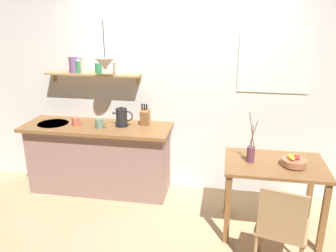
{
  "coord_description": "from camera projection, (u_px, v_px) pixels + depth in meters",
  "views": [
    {
      "loc": [
        0.55,
        -3.49,
        2.24
      ],
      "look_at": [
        -0.1,
        0.25,
        0.95
      ],
      "focal_mm": 36.76,
      "sensor_mm": 36.0,
      "label": 1
    }
  ],
  "objects": [
    {
      "name": "dining_table",
      "position": [
        274.0,
        175.0,
        3.5
      ],
      "size": [
        0.99,
        0.68,
        0.78
      ],
      "color": "brown",
      "rests_on": "ground_plane"
    },
    {
      "name": "twig_vase",
      "position": [
        251.0,
        153.0,
        3.45
      ],
      "size": [
        0.09,
        0.08,
        0.52
      ],
      "color": "brown",
      "rests_on": "dining_table"
    },
    {
      "name": "fruit_bowl",
      "position": [
        294.0,
        161.0,
        3.37
      ],
      "size": [
        0.24,
        0.24,
        0.13
      ],
      "color": "#BC704C",
      "rests_on": "dining_table"
    },
    {
      "name": "electric_kettle",
      "position": [
        122.0,
        117.0,
        4.17
      ],
      "size": [
        0.25,
        0.16,
        0.24
      ],
      "color": "black",
      "rests_on": "kitchen_counter"
    },
    {
      "name": "knife_block",
      "position": [
        145.0,
        117.0,
        4.2
      ],
      "size": [
        0.1,
        0.15,
        0.28
      ],
      "color": "#9E6B3D",
      "rests_on": "kitchen_counter"
    },
    {
      "name": "coffee_mug_spare",
      "position": [
        99.0,
        124.0,
        4.12
      ],
      "size": [
        0.13,
        0.09,
        0.11
      ],
      "color": "slate",
      "rests_on": "kitchen_counter"
    },
    {
      "name": "pendant_lamp",
      "position": [
        105.0,
        64.0,
        3.89
      ],
      "size": [
        0.23,
        0.23,
        0.54
      ],
      "color": "black"
    },
    {
      "name": "coffee_mug_by_sink",
      "position": [
        76.0,
        121.0,
        4.2
      ],
      "size": [
        0.13,
        0.09,
        0.1
      ],
      "color": "#C6664C",
      "rests_on": "kitchen_counter"
    },
    {
      "name": "wall_shelf",
      "position": [
        90.0,
        69.0,
        4.21
      ],
      "size": [
        1.2,
        0.2,
        0.34
      ],
      "color": "tan"
    },
    {
      "name": "ground_plane",
      "position": [
        173.0,
        209.0,
        4.07
      ],
      "size": [
        14.0,
        14.0,
        0.0
      ],
      "primitive_type": "plane",
      "color": "tan"
    },
    {
      "name": "dining_chair_near",
      "position": [
        281.0,
        226.0,
        2.92
      ],
      "size": [
        0.51,
        0.48,
        0.87
      ],
      "color": "tan",
      "rests_on": "ground_plane"
    },
    {
      "name": "kitchen_counter",
      "position": [
        99.0,
        157.0,
        4.38
      ],
      "size": [
        1.83,
        0.63,
        0.89
      ],
      "color": "gray",
      "rests_on": "ground_plane"
    },
    {
      "name": "back_wall",
      "position": [
        198.0,
        86.0,
        4.21
      ],
      "size": [
        6.8,
        0.11,
        2.7
      ],
      "color": "white",
      "rests_on": "ground_plane"
    }
  ]
}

